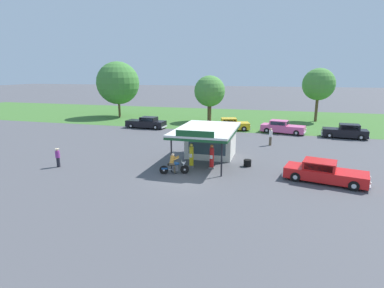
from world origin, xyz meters
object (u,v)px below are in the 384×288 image
(parked_car_back_row_right, at_px, (230,125))
(parked_car_back_row_centre_right, at_px, (282,127))
(featured_classic_sedan, at_px, (324,173))
(bystander_strolling_foreground, at_px, (271,136))
(bystander_admiring_sedan, at_px, (58,157))
(parked_car_second_row_spare, at_px, (345,132))
(gas_pump_nearside, at_px, (191,156))
(motorcycle_with_rider, at_px, (174,165))
(gas_pump_offside, at_px, (212,157))
(spare_tire_stack, at_px, (247,163))
(parked_car_back_row_left, at_px, (146,123))

(parked_car_back_row_right, xyz_separation_m, parked_car_back_row_centre_right, (6.43, -0.24, -0.00))
(featured_classic_sedan, height_order, bystander_strolling_foreground, bystander_strolling_foreground)
(bystander_admiring_sedan, bearing_deg, parked_car_back_row_right, 61.14)
(parked_car_back_row_centre_right, bearing_deg, parked_car_second_row_spare, -8.52)
(gas_pump_nearside, distance_m, parked_car_back_row_centre_right, 17.59)
(motorcycle_with_rider, height_order, bystander_strolling_foreground, bystander_strolling_foreground)
(bystander_strolling_foreground, bearing_deg, parked_car_back_row_right, 125.56)
(parked_car_back_row_right, height_order, parked_car_back_row_centre_right, parked_car_back_row_right)
(motorcycle_with_rider, height_order, parked_car_second_row_spare, parked_car_second_row_spare)
(gas_pump_offside, distance_m, featured_classic_sedan, 8.01)
(gas_pump_offside, xyz_separation_m, parked_car_second_row_spare, (12.27, 15.10, -0.13))
(parked_car_back_row_right, xyz_separation_m, spare_tire_stack, (3.68, -15.15, -0.43))
(motorcycle_with_rider, xyz_separation_m, bystander_strolling_foreground, (6.56, 11.15, 0.29))
(parked_car_second_row_spare, relative_size, bystander_strolling_foreground, 2.81)
(gas_pump_nearside, xyz_separation_m, parked_car_back_row_left, (-10.43, 14.91, -0.16))
(gas_pump_offside, xyz_separation_m, parked_car_back_row_left, (-12.06, 14.91, -0.17))
(parked_car_second_row_spare, bearing_deg, motorcycle_with_rider, -130.43)
(motorcycle_with_rider, distance_m, bystander_strolling_foreground, 12.94)
(motorcycle_with_rider, xyz_separation_m, bystander_admiring_sedan, (-9.29, -0.82, 0.14))
(motorcycle_with_rider, xyz_separation_m, featured_classic_sedan, (10.34, 1.18, -0.00))
(motorcycle_with_rider, relative_size, parked_car_back_row_right, 0.40)
(parked_car_second_row_spare, bearing_deg, parked_car_back_row_right, 174.56)
(parked_car_back_row_right, bearing_deg, parked_car_back_row_left, -172.47)
(gas_pump_offside, bearing_deg, parked_car_back_row_right, 93.67)
(parked_car_back_row_right, xyz_separation_m, bystander_admiring_sedan, (-10.63, -19.28, 0.09))
(gas_pump_nearside, bearing_deg, parked_car_back_row_left, 124.97)
(motorcycle_with_rider, height_order, bystander_admiring_sedan, motorcycle_with_rider)
(featured_classic_sedan, distance_m, bystander_strolling_foreground, 10.68)
(parked_car_back_row_centre_right, relative_size, spare_tire_stack, 9.24)
(parked_car_second_row_spare, distance_m, bystander_strolling_foreground, 10.10)
(gas_pump_offside, height_order, spare_tire_stack, gas_pump_offside)
(motorcycle_with_rider, bearing_deg, bystander_strolling_foreground, 59.55)
(bystander_admiring_sedan, bearing_deg, parked_car_second_row_spare, 36.96)
(parked_car_back_row_left, height_order, parked_car_second_row_spare, parked_car_second_row_spare)
(motorcycle_with_rider, relative_size, parked_car_back_row_left, 0.38)
(gas_pump_nearside, distance_m, bystander_admiring_sedan, 10.46)
(motorcycle_with_rider, bearing_deg, featured_classic_sedan, 6.49)
(parked_car_back_row_right, distance_m, parked_car_second_row_spare, 13.38)
(gas_pump_nearside, height_order, parked_car_back_row_centre_right, gas_pump_nearside)
(motorcycle_with_rider, xyz_separation_m, parked_car_back_row_right, (1.33, 18.46, 0.05))
(featured_classic_sedan, distance_m, parked_car_back_row_right, 19.49)
(parked_car_back_row_centre_right, bearing_deg, gas_pump_offside, -108.46)
(parked_car_second_row_spare, bearing_deg, featured_classic_sedan, -105.05)
(featured_classic_sedan, distance_m, parked_car_back_row_centre_right, 17.24)
(gas_pump_offside, distance_m, bystander_admiring_sedan, 12.04)
(motorcycle_with_rider, relative_size, spare_tire_stack, 3.45)
(gas_pump_offside, height_order, featured_classic_sedan, gas_pump_offside)
(featured_classic_sedan, bearing_deg, parked_car_back_row_left, 141.66)
(parked_car_back_row_left, relative_size, parked_car_back_row_centre_right, 0.99)
(parked_car_back_row_right, bearing_deg, motorcycle_with_rider, -94.14)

